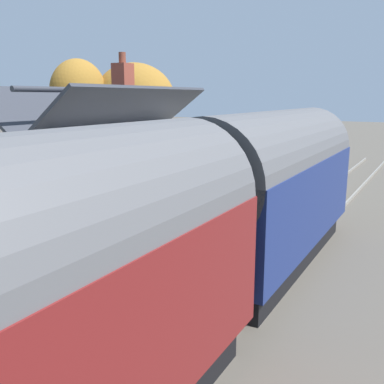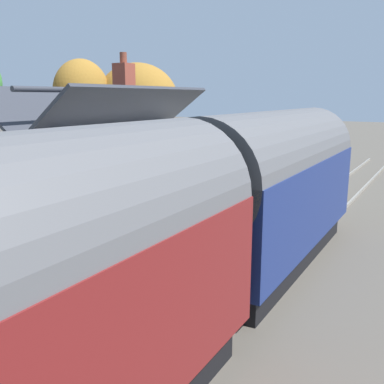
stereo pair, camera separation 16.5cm
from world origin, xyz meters
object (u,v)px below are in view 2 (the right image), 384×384
(planter_bench_left, at_px, (259,168))
(tree_distant, at_px, (138,101))
(planter_corner_building, at_px, (6,248))
(station_sign_board, at_px, (252,164))
(bench_mid_platform, at_px, (255,168))
(train, at_px, (36,303))
(planter_by_door, at_px, (184,207))
(station_building, at_px, (104,170))
(planter_edge_far, at_px, (268,178))
(tree_far_right, at_px, (82,93))
(planter_bench_right, at_px, (29,272))

(planter_bench_left, xyz_separation_m, tree_distant, (0.97, 8.42, 3.33))
(planter_corner_building, bearing_deg, station_sign_board, -12.80)
(tree_distant, bearing_deg, bench_mid_platform, -104.18)
(train, xyz_separation_m, planter_by_door, (8.22, 2.90, -1.00))
(station_building, distance_m, planter_by_door, 3.02)
(train, xyz_separation_m, bench_mid_platform, (16.12, 3.70, -0.89))
(station_building, bearing_deg, planter_edge_far, -24.05)
(train, height_order, bench_mid_platform, train)
(planter_by_door, bearing_deg, station_building, 103.72)
(planter_edge_far, bearing_deg, tree_far_right, 85.29)
(planter_corner_building, relative_size, tree_distant, 0.14)
(station_sign_board, bearing_deg, station_building, 149.40)
(train, xyz_separation_m, tree_distant, (18.33, 12.43, 2.22))
(planter_bench_left, relative_size, planter_bench_right, 1.21)
(bench_mid_platform, relative_size, station_sign_board, 0.90)
(planter_by_door, height_order, planter_corner_building, planter_by_door)
(planter_bench_left, relative_size, planter_edge_far, 0.92)
(bench_mid_platform, xyz_separation_m, planter_bench_left, (1.24, 0.30, -0.21))
(station_building, height_order, planter_bench_right, station_building)
(planter_corner_building, xyz_separation_m, tree_distant, (15.33, 7.68, 3.32))
(planter_corner_building, distance_m, station_sign_board, 10.14)
(station_building, distance_m, bench_mid_platform, 8.84)
(station_building, bearing_deg, station_sign_board, -30.60)
(tree_distant, bearing_deg, planter_edge_far, -110.35)
(train, height_order, planter_by_door, train)
(bench_mid_platform, height_order, station_sign_board, station_sign_board)
(train, relative_size, planter_corner_building, 25.86)
(planter_edge_far, height_order, planter_corner_building, planter_edge_far)
(planter_bench_right, bearing_deg, bench_mid_platform, 3.61)
(bench_mid_platform, height_order, planter_edge_far, bench_mid_platform)
(planter_bench_right, relative_size, planter_corner_building, 0.81)
(station_building, distance_m, planter_edge_far, 7.84)
(train, height_order, planter_bench_left, train)
(planter_corner_building, xyz_separation_m, station_sign_board, (9.85, -2.24, 0.91))
(planter_by_door, distance_m, planter_bench_right, 6.12)
(planter_by_door, xyz_separation_m, tree_far_right, (7.40, 11.48, 3.70))
(planter_by_door, relative_size, planter_corner_building, 0.78)
(planter_bench_right, distance_m, planter_corner_building, 2.13)
(planter_bench_right, relative_size, station_sign_board, 0.50)
(planter_edge_far, bearing_deg, train, -170.39)
(station_building, xyz_separation_m, tree_far_right, (8.07, 8.74, 2.62))
(train, relative_size, station_building, 3.77)
(planter_bench_left, height_order, planter_edge_far, planter_edge_far)
(planter_edge_far, bearing_deg, bench_mid_platform, 39.51)
(station_sign_board, relative_size, tree_distant, 0.23)
(tree_distant, bearing_deg, planter_by_door, -136.70)
(train, xyz_separation_m, tree_far_right, (15.62, 14.38, 2.70))
(planter_bench_left, distance_m, planter_corner_building, 14.38)
(station_building, bearing_deg, planter_bench_left, -9.47)
(station_building, relative_size, station_sign_board, 4.20)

